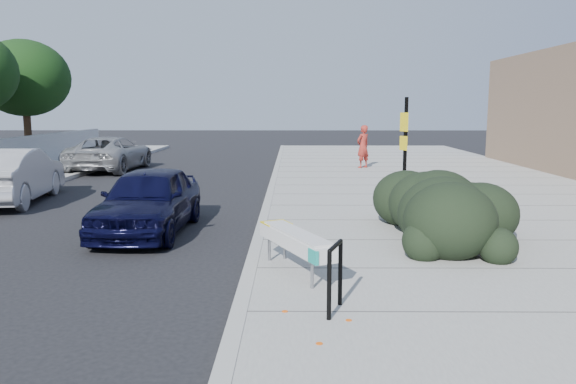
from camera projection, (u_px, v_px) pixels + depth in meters
name	position (u px, v px, depth m)	size (l,w,h in m)	color
ground	(250.00, 277.00, 9.28)	(120.00, 120.00, 0.00)	black
sidewalk_near	(486.00, 215.00, 14.17)	(11.20, 50.00, 0.15)	gray
curb_near	(265.00, 215.00, 14.21)	(0.22, 50.00, 0.17)	#9E9E99
tree_far_f	(24.00, 78.00, 27.54)	(4.40, 4.40, 6.07)	#332114
bench	(297.00, 241.00, 8.94)	(1.30, 2.17, 0.65)	gray
bike_rack	(335.00, 271.00, 7.19)	(0.24, 0.59, 0.91)	black
sign_post	(405.00, 148.00, 13.93)	(0.17, 0.31, 2.88)	black
hedge	(452.00, 195.00, 11.58)	(2.22, 4.43, 1.66)	black
sedan_navy	(149.00, 200.00, 12.44)	(1.74, 4.33, 1.48)	black
wagon_silver	(12.00, 175.00, 16.34)	(1.71, 4.92, 1.62)	#B0B0B5
suv_silver	(110.00, 154.00, 24.80)	(2.50, 5.43, 1.51)	gray
pedestrian	(363.00, 147.00, 24.48)	(0.68, 0.45, 1.86)	maroon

